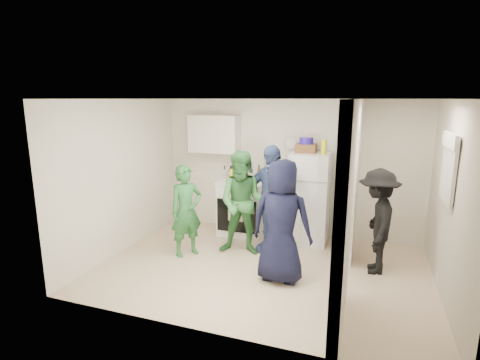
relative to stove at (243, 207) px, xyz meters
name	(u,v)px	position (x,y,z in m)	size (l,w,h in m)	color
floor	(262,269)	(0.78, -1.37, -0.51)	(4.80, 4.80, 0.00)	#CEB491
wall_back	(288,168)	(0.78, 0.33, 0.74)	(4.80, 4.80, 0.00)	silver
wall_front	(217,225)	(0.78, -3.07, 0.74)	(4.80, 4.80, 0.00)	silver
wall_left	(122,177)	(-1.62, -1.37, 0.74)	(3.40, 3.40, 0.00)	silver
wall_right	(451,203)	(3.18, -1.37, 0.74)	(3.40, 3.40, 0.00)	silver
ceiling	(264,99)	(0.78, -1.37, 1.99)	(4.80, 4.80, 0.00)	white
partition_pier_back	(354,179)	(1.98, -0.27, 0.74)	(0.12, 1.20, 2.50)	silver
partition_pier_front	(343,220)	(1.98, -2.47, 0.74)	(0.12, 1.20, 2.50)	silver
partition_header	(355,115)	(1.98, -1.37, 1.79)	(0.12, 1.00, 0.40)	silver
stove	(243,207)	(0.00, 0.00, 0.00)	(0.85, 0.71, 1.01)	white
upper_cabinet	(214,134)	(-0.62, 0.15, 1.34)	(0.95, 0.34, 0.70)	silver
fridge	(309,198)	(1.24, -0.03, 0.29)	(0.66, 0.64, 1.59)	silver
wicker_basket	(306,148)	(1.14, 0.02, 1.16)	(0.35, 0.25, 0.15)	brown
blue_bowl	(306,141)	(1.14, 0.02, 1.29)	(0.24, 0.24, 0.11)	#25148F
yellow_cup_stack_top	(324,147)	(1.46, -0.13, 1.21)	(0.09, 0.09, 0.25)	yellow
wall_clock	(291,144)	(0.83, 0.31, 1.19)	(0.22, 0.22, 0.03)	white
spice_shelf	(288,163)	(0.78, 0.28, 0.84)	(0.35, 0.08, 0.03)	olive
nook_window	(450,168)	(3.16, -1.17, 1.14)	(0.03, 0.70, 0.80)	black
nook_window_frame	(449,168)	(3.14, -1.17, 1.14)	(0.04, 0.76, 0.86)	white
nook_valance	(450,140)	(3.12, -1.17, 1.49)	(0.04, 0.82, 0.18)	white
yellow_cup_stack_stove	(232,176)	(-0.12, -0.22, 0.63)	(0.09, 0.09, 0.25)	yellow
red_cup	(251,181)	(0.22, -0.20, 0.57)	(0.09, 0.09, 0.12)	red
person_green_left	(186,211)	(-0.53, -1.25, 0.24)	(0.54, 0.35, 1.48)	#2E7538
person_green_center	(244,203)	(0.32, -0.89, 0.34)	(0.83, 0.64, 1.70)	#377433
person_denim	(271,199)	(0.72, -0.67, 0.39)	(1.05, 0.44, 1.79)	#354B73
person_navy	(281,221)	(1.11, -1.62, 0.36)	(0.84, 0.55, 1.73)	black
person_nook	(377,221)	(2.36, -0.89, 0.27)	(1.00, 0.57, 1.54)	black
bottle_a	(231,172)	(-0.29, 0.14, 0.63)	(0.08, 0.08, 0.25)	brown
bottle_b	(232,173)	(-0.18, -0.07, 0.66)	(0.07, 0.07, 0.31)	#153F27
bottle_c	(240,173)	(-0.09, 0.13, 0.63)	(0.08, 0.08, 0.25)	silver
bottle_d	(243,174)	(0.02, -0.04, 0.65)	(0.07, 0.07, 0.28)	#5B4C10
bottle_e	(251,171)	(0.09, 0.19, 0.66)	(0.07, 0.07, 0.31)	#A0A7B1
bottle_f	(251,173)	(0.16, 0.00, 0.66)	(0.06, 0.06, 0.31)	#143827
bottle_g	(259,173)	(0.27, 0.14, 0.65)	(0.07, 0.07, 0.29)	brown
bottle_h	(224,173)	(-0.31, -0.12, 0.65)	(0.06, 0.06, 0.29)	#B4B3C0
bottle_i	(247,172)	(0.04, 0.11, 0.65)	(0.06, 0.06, 0.30)	#51260D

